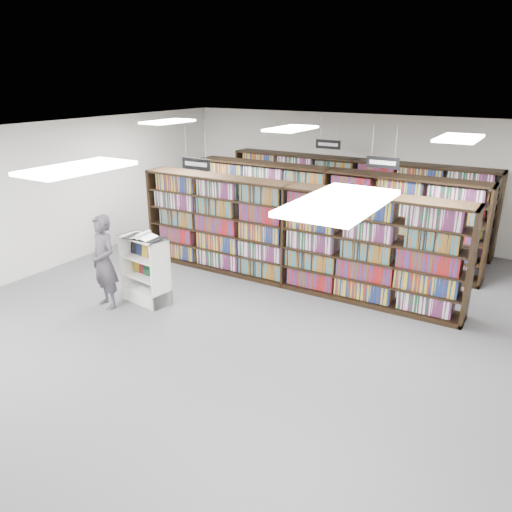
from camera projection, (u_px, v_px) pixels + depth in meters
The scene contains 18 objects.
floor at pixel (235, 321), 8.83m from camera, with size 12.00×12.00×0.00m, color #4C4C51.
ceiling at pixel (232, 137), 7.74m from camera, with size 10.00×12.00×0.10m, color white.
wall_back at pixel (359, 177), 13.12m from camera, with size 10.00×0.10×3.20m, color silver.
wall_left at pixel (39, 199), 10.71m from camera, with size 0.10×12.00×3.20m, color silver.
bookshelf_row_near at pixel (288, 236), 10.09m from camera, with size 7.00×0.60×2.10m.
bookshelf_row_mid at pixel (328, 214), 11.70m from camera, with size 7.00×0.60×2.10m.
bookshelf_row_far at pixel (354, 199), 13.07m from camera, with size 7.00×0.60×2.10m.
aisle_sign_left at pixel (196, 163), 9.50m from camera, with size 0.65×0.02×0.80m.
aisle_sign_right at pixel (383, 161), 9.66m from camera, with size 0.65×0.02×0.80m.
aisle_sign_center at pixel (328, 144), 12.24m from camera, with size 0.65×0.02×0.80m.
troffer_front_center at pixel (77, 168), 5.34m from camera, with size 0.60×1.20×0.04m, color white.
troffer_front_right at pixel (340, 202), 3.88m from camera, with size 0.60×1.20×0.04m, color white.
troffer_back_left at pixel (168, 122), 10.82m from camera, with size 0.60×1.20×0.04m, color white.
troffer_back_center at pixel (291, 129), 9.37m from camera, with size 0.60×1.20×0.04m, color white.
troffer_back_right at pixel (459, 138), 7.92m from camera, with size 0.60×1.20×0.04m, color white.
endcap_display at pixel (147, 279), 9.50m from camera, with size 0.98×0.58×1.30m.
open_book at pixel (144, 237), 9.12m from camera, with size 0.74×0.47×0.13m.
shopper at pixel (104, 262), 9.12m from camera, with size 0.64×0.42×1.77m, color #464049.
Camera 1 is at (4.39, -6.59, 4.09)m, focal length 35.00 mm.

